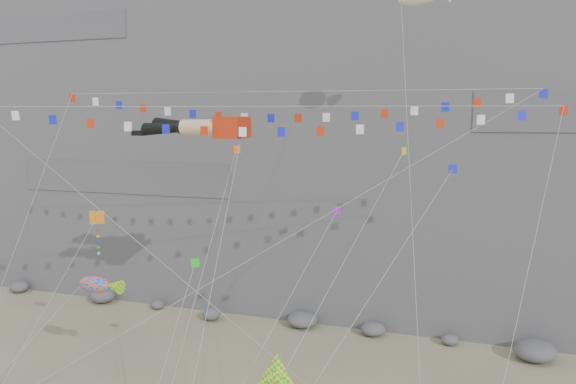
{
  "coord_description": "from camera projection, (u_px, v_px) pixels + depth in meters",
  "views": [
    {
      "loc": [
        13.25,
        -26.62,
        17.51
      ],
      "look_at": [
        1.37,
        9.0,
        12.57
      ],
      "focal_mm": 35.0,
      "sensor_mm": 36.0,
      "label": 1
    }
  ],
  "objects": [
    {
      "name": "small_kite_c",
      "position": [
        194.0,
        266.0,
        32.76
      ],
      "size": [
        1.14,
        8.78,
        12.17
      ],
      "color": "green",
      "rests_on": "ground"
    },
    {
      "name": "fish_windsock",
      "position": [
        95.0,
        284.0,
        34.83
      ],
      "size": [
        7.96,
        5.51,
        10.57
      ],
      "color": "#FF560D",
      "rests_on": "ground"
    },
    {
      "name": "delta_kite",
      "position": [
        276.0,
        380.0,
        26.72
      ],
      "size": [
        4.59,
        5.32,
        7.83
      ],
      "color": "yellow",
      "rests_on": "ground"
    },
    {
      "name": "flag_banner_upper",
      "position": [
        284.0,
        92.0,
        35.51
      ],
      "size": [
        30.79,
        14.08,
        27.7
      ],
      "color": "#B6250B",
      "rests_on": "ground"
    },
    {
      "name": "small_kite_a",
      "position": [
        235.0,
        155.0,
        36.69
      ],
      "size": [
        1.7,
        14.54,
        20.81
      ],
      "color": "#FF6215",
      "rests_on": "ground"
    },
    {
      "name": "harlequin_kite",
      "position": [
        97.0,
        218.0,
        34.58
      ],
      "size": [
        5.63,
        6.2,
        13.34
      ],
      "color": "red",
      "rests_on": "ground"
    },
    {
      "name": "small_kite_d",
      "position": [
        400.0,
        158.0,
        35.29
      ],
      "size": [
        6.81,
        17.78,
        23.9
      ],
      "color": "yellow",
      "rests_on": "ground"
    },
    {
      "name": "small_kite_e",
      "position": [
        448.0,
        177.0,
        28.24
      ],
      "size": [
        9.23,
        8.38,
        18.92
      ],
      "color": "#161CC5",
      "rests_on": "ground"
    },
    {
      "name": "flag_banner_lower",
      "position": [
        262.0,
        107.0,
        32.44
      ],
      "size": [
        32.95,
        11.65,
        23.1
      ],
      "color": "#B6250B",
      "rests_on": "ground"
    },
    {
      "name": "small_kite_b",
      "position": [
        335.0,
        215.0,
        33.82
      ],
      "size": [
        5.06,
        12.95,
        17.68
      ],
      "color": "purple",
      "rests_on": "ground"
    },
    {
      "name": "cliff",
      "position": [
        345.0,
        46.0,
        58.31
      ],
      "size": [
        80.0,
        28.0,
        50.0
      ],
      "primitive_type": "cube",
      "color": "slate",
      "rests_on": "ground"
    },
    {
      "name": "legs_kite",
      "position": [
        202.0,
        127.0,
        34.59
      ],
      "size": [
        9.18,
        14.64,
        21.75
      ],
      "rotation": [
        0.0,
        0.0,
        0.02
      ],
      "color": "#B6250B",
      "rests_on": "ground"
    },
    {
      "name": "talus_boulders",
      "position": [
        302.0,
        320.0,
        47.39
      ],
      "size": [
        60.0,
        3.0,
        1.2
      ],
      "primitive_type": null,
      "color": "slate",
      "rests_on": "ground"
    }
  ]
}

